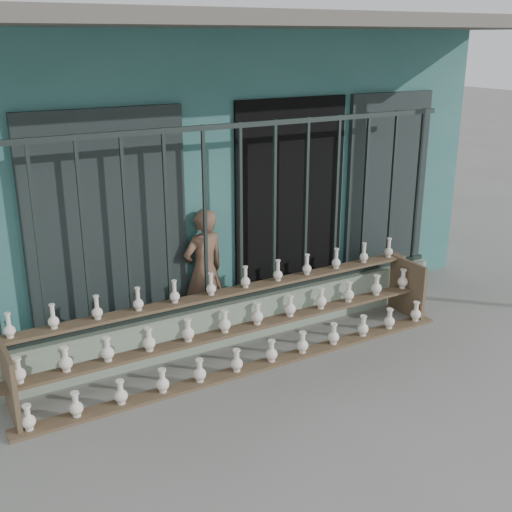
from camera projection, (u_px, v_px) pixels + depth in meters
ground at (312, 393)px, 5.71m from camera, size 60.00×60.00×0.00m
workshop_building at (136, 146)px, 8.65m from camera, size 7.40×6.60×3.21m
parapet_wall at (242, 318)px, 6.70m from camera, size 5.00×0.20×0.45m
security_fence at (241, 214)px, 6.34m from camera, size 5.00×0.04×1.80m
shelf_rack at (242, 325)px, 6.21m from camera, size 4.50×0.68×0.85m
elderly_woman at (204, 271)px, 6.77m from camera, size 0.54×0.40×1.34m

